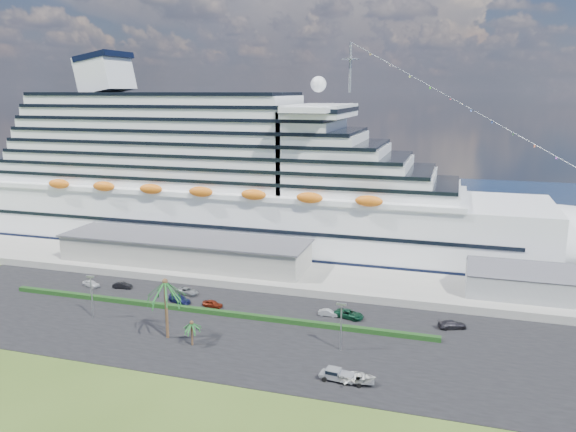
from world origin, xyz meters
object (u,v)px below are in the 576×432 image
(pickup_truck, at_px, (337,374))
(boat_trailer, at_px, (357,377))
(cruise_ship, at_px, (234,186))
(parked_car_3, at_px, (180,299))

(pickup_truck, distance_m, boat_trailer, 3.14)
(cruise_ship, bearing_deg, parked_car_3, -82.58)
(pickup_truck, bearing_deg, cruise_ship, 123.03)
(parked_car_3, bearing_deg, pickup_truck, -100.37)
(parked_car_3, height_order, pickup_truck, pickup_truck)
(pickup_truck, xyz_separation_m, boat_trailer, (3.13, -0.20, 0.18))
(cruise_ship, distance_m, pickup_truck, 80.45)
(cruise_ship, relative_size, boat_trailer, 29.87)
(cruise_ship, height_order, boat_trailer, cruise_ship)
(pickup_truck, relative_size, boat_trailer, 0.84)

